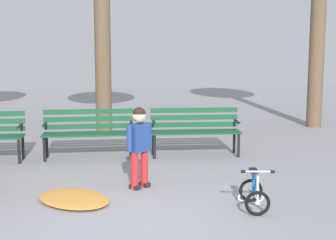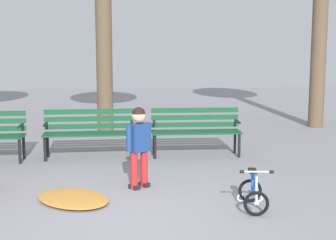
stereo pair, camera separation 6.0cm
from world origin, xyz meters
TOP-DOWN VIEW (x-y plane):
  - ground at (0.00, 0.00)m, footprint 36.00×36.00m
  - park_bench_left at (-0.52, 3.32)m, footprint 1.60×0.46m
  - park_bench_right at (1.38, 3.30)m, footprint 1.62×0.51m
  - child_standing at (0.25, 1.30)m, footprint 0.36×0.30m
  - kids_bicycle at (1.58, 0.25)m, footprint 0.43×0.60m
  - leaf_pile at (-0.62, 0.80)m, footprint 1.28×1.31m

SIDE VIEW (x-z plane):
  - ground at x=0.00m, z-range 0.00..0.00m
  - leaf_pile at x=-0.62m, z-range 0.00..0.07m
  - kids_bicycle at x=1.58m, z-range -0.07..0.47m
  - park_bench_left at x=-0.52m, z-range 0.08..0.94m
  - park_bench_right at x=1.38m, z-range 0.08..0.94m
  - child_standing at x=0.25m, z-range 0.11..1.24m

